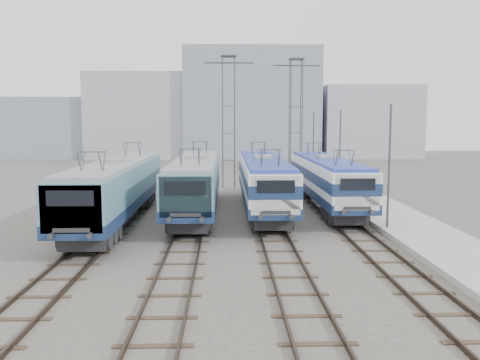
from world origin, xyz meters
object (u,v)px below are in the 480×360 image
locomotive_center_right (263,179)px  mast_rear (313,147)px  locomotive_far_right (326,177)px  mast_front (389,169)px  catenary_tower_east (296,116)px  locomotive_center_left (196,180)px  locomotive_far_left (116,187)px  mast_mid (340,155)px  catenary_tower_west (229,115)px

locomotive_center_right → mast_rear: bearing=69.8°
locomotive_far_right → mast_front: 8.15m
mast_rear → catenary_tower_east: bearing=-136.4°
locomotive_center_left → mast_front: size_ratio=2.56×
locomotive_far_left → locomotive_center_left: locomotive_far_left is taller
locomotive_far_right → mast_mid: size_ratio=2.46×
locomotive_far_right → mast_rear: mast_rear is taller
locomotive_far_left → locomotive_center_left: size_ratio=1.01×
catenary_tower_west → catenary_tower_east: size_ratio=1.00×
mast_mid → mast_front: bearing=-90.0°
mast_rear → locomotive_far_left: bearing=-125.8°
locomotive_center_left → catenary_tower_west: bearing=80.8°
locomotive_center_left → locomotive_center_right: size_ratio=1.02×
locomotive_center_left → catenary_tower_east: (8.75, 15.91, 4.41)m
catenary_tower_east → mast_rear: catenary_tower_east is taller
locomotive_far_left → locomotive_center_left: bearing=37.0°
locomotive_far_left → locomotive_far_right: bearing=20.8°
locomotive_center_left → mast_front: (10.85, -6.09, 1.26)m
catenary_tower_west → mast_front: (8.60, -20.00, -3.14)m
locomotive_center_left → locomotive_center_right: bearing=7.8°
catenary_tower_east → mast_front: (2.10, -22.00, -3.14)m
mast_front → catenary_tower_west: bearing=113.3°
mast_front → locomotive_center_left: bearing=150.7°
locomotive_center_left → mast_rear: bearing=58.8°
locomotive_center_left → catenary_tower_west: catenary_tower_west is taller
locomotive_center_right → mast_mid: 8.36m
locomotive_far_left → mast_rear: mast_rear is taller
locomotive_far_left → locomotive_center_right: locomotive_far_left is taller
mast_front → mast_mid: (0.00, 12.00, 0.00)m
locomotive_center_left → mast_mid: bearing=28.6°
locomotive_far_left → locomotive_center_right: size_ratio=1.03×
catenary_tower_east → mast_mid: 10.69m
catenary_tower_west → mast_front: bearing=-66.7°
mast_front → mast_mid: bearing=90.0°
mast_front → mast_mid: 12.00m
catenary_tower_west → locomotive_center_left: bearing=-99.2°
locomotive_far_left → mast_mid: (15.35, 9.29, 1.24)m
locomotive_center_right → catenary_tower_east: size_ratio=1.47×
mast_front → locomotive_center_right: bearing=133.4°
locomotive_far_left → mast_front: size_ratio=2.59×
locomotive_far_left → catenary_tower_east: bearing=55.5°
mast_front → mast_mid: same height
locomotive_center_left → catenary_tower_east: 18.68m
locomotive_far_left → catenary_tower_east: catenary_tower_east is taller
locomotive_far_left → mast_mid: bearing=31.2°
locomotive_center_right → mast_rear: size_ratio=2.52×
locomotive_center_left → locomotive_far_right: 9.17m
catenary_tower_west → mast_front: size_ratio=1.71×
mast_front → mast_rear: size_ratio=1.00×
catenary_tower_west → mast_mid: bearing=-42.9°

